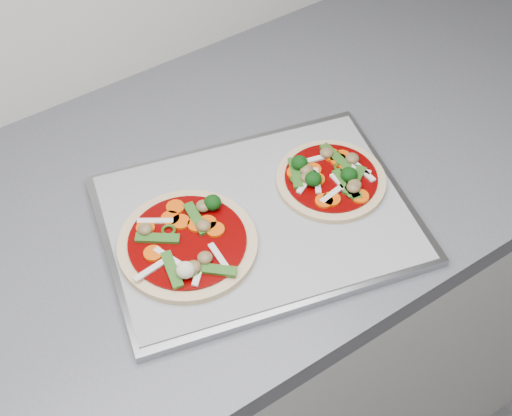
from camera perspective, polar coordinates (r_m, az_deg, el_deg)
baking_tray at (r=0.98m, az=0.15°, el=-0.97°), size 0.48×0.40×0.01m
parchment at (r=0.98m, az=0.15°, el=-0.68°), size 0.46×0.38×0.00m
pizza_left at (r=0.94m, az=-5.48°, el=-2.77°), size 0.19×0.19×0.03m
pizza_right at (r=1.02m, az=5.97°, el=2.43°), size 0.17×0.17×0.03m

